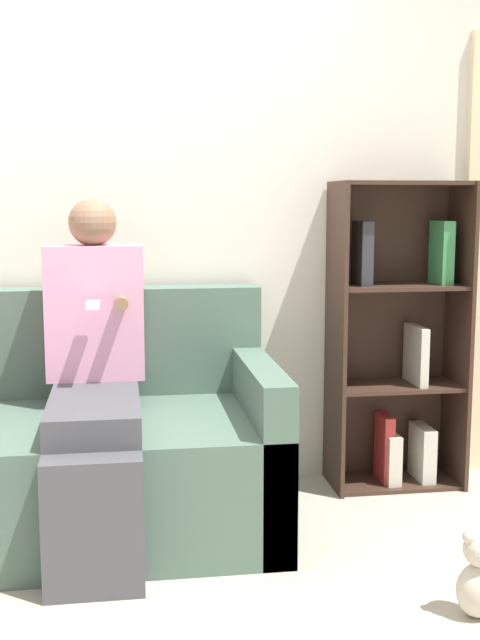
{
  "coord_description": "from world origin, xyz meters",
  "views": [
    {
      "loc": [
        0.22,
        -2.54,
        1.29
      ],
      "look_at": [
        0.69,
        0.62,
        0.82
      ],
      "focal_mm": 45.0,
      "sensor_mm": 36.0,
      "label": 1
    }
  ],
  "objects_px": {
    "bookshelf": "(396,346)",
    "teddy_bear": "(479,576)",
    "adult_seated": "(94,370)",
    "couch": "(53,454)"
  },
  "relations": [
    {
      "from": "adult_seated",
      "to": "bookshelf",
      "type": "xyz_separation_m",
      "value": [
        1.34,
        0.44,
        -0.02
      ]
    },
    {
      "from": "adult_seated",
      "to": "bookshelf",
      "type": "relative_size",
      "value": 0.95
    },
    {
      "from": "bookshelf",
      "to": "teddy_bear",
      "type": "relative_size",
      "value": 4.79
    },
    {
      "from": "adult_seated",
      "to": "teddy_bear",
      "type": "xyz_separation_m",
      "value": [
        1.19,
        -0.79,
        -0.53
      ]
    },
    {
      "from": "bookshelf",
      "to": "teddy_bear",
      "type": "distance_m",
      "value": 1.34
    },
    {
      "from": "couch",
      "to": "bookshelf",
      "type": "bearing_deg",
      "value": 12.47
    },
    {
      "from": "couch",
      "to": "teddy_bear",
      "type": "xyz_separation_m",
      "value": [
        1.37,
        -0.9,
        -0.17
      ]
    },
    {
      "from": "couch",
      "to": "adult_seated",
      "type": "xyz_separation_m",
      "value": [
        0.17,
        -0.11,
        0.35
      ]
    },
    {
      "from": "adult_seated",
      "to": "teddy_bear",
      "type": "bearing_deg",
      "value": -33.49
    },
    {
      "from": "couch",
      "to": "bookshelf",
      "type": "xyz_separation_m",
      "value": [
        1.52,
        0.34,
        0.33
      ]
    }
  ]
}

